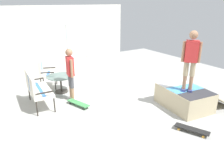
% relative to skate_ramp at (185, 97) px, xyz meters
% --- Properties ---
extents(ground_plane, '(12.00, 12.00, 0.10)m').
position_rel_skate_ramp_xyz_m(ground_plane, '(1.09, 1.44, -0.34)').
color(ground_plane, '#A8A8A3').
extents(house_facade, '(0.23, 6.00, 2.75)m').
position_rel_skate_ramp_xyz_m(house_facade, '(4.89, 1.93, 1.08)').
color(house_facade, white).
rests_on(house_facade, ground_plane).
extents(skate_ramp, '(1.67, 1.97, 0.59)m').
position_rel_skate_ramp_xyz_m(skate_ramp, '(0.00, 0.00, 0.00)').
color(skate_ramp, tan).
rests_on(skate_ramp, ground_plane).
extents(patio_bench, '(1.29, 0.64, 1.02)m').
position_rel_skate_ramp_xyz_m(patio_bench, '(2.34, 3.59, 0.32)').
color(patio_bench, '#2D2823').
rests_on(patio_bench, ground_plane).
extents(patio_chair_near_house, '(0.79, 0.75, 1.02)m').
position_rel_skate_ramp_xyz_m(patio_chair_near_house, '(3.71, 2.91, 0.32)').
color(patio_chair_near_house, '#2D2823').
rests_on(patio_chair_near_house, ground_plane).
extents(patio_table, '(0.90, 0.90, 0.57)m').
position_rel_skate_ramp_xyz_m(patio_table, '(3.02, 2.60, 0.11)').
color(patio_table, '#2D2823').
rests_on(patio_table, ground_plane).
extents(person_watching, '(0.47, 0.28, 1.61)m').
position_rel_skate_ramp_xyz_m(person_watching, '(2.24, 2.55, 0.64)').
color(person_watching, silver).
rests_on(person_watching, ground_plane).
extents(person_skater, '(0.38, 0.37, 1.63)m').
position_rel_skate_ramp_xyz_m(person_skater, '(-0.14, 0.15, 1.24)').
color(person_skater, navy).
rests_on(person_skater, skate_ramp).
extents(skateboard_by_bench, '(0.82, 0.44, 0.10)m').
position_rel_skate_ramp_xyz_m(skateboard_by_bench, '(1.73, 2.58, -0.21)').
color(skateboard_by_bench, '#3F8C4C').
rests_on(skateboard_by_bench, ground_plane).
extents(skateboard_spare, '(0.81, 0.50, 0.10)m').
position_rel_skate_ramp_xyz_m(skateboard_spare, '(-1.02, 0.94, -0.21)').
color(skateboard_spare, black).
rests_on(skateboard_spare, ground_plane).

